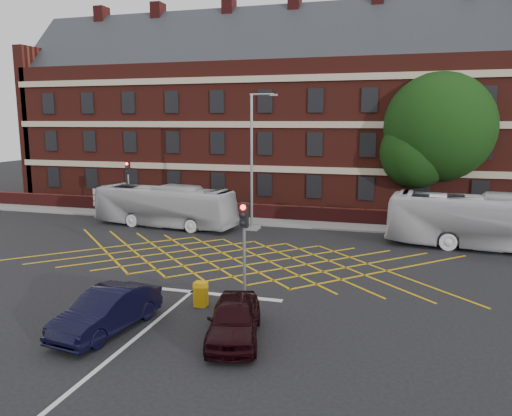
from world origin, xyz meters
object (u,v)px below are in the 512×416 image
(car_maroon, at_px, (234,319))
(traffic_light_far, at_px, (129,195))
(car_navy, at_px, (107,311))
(utility_cabinet, at_px, (201,294))
(street_lamp, at_px, (253,184))
(deciduous_tree, at_px, (437,135))
(direction_signs, at_px, (100,198))
(traffic_light_near, at_px, (244,267))
(bus_right, at_px, (491,222))
(bus_left, at_px, (165,206))

(car_maroon, relative_size, traffic_light_far, 0.98)
(car_navy, bearing_deg, utility_cabinet, 62.04)
(street_lamp, bearing_deg, traffic_light_far, 172.29)
(deciduous_tree, distance_m, direction_signs, 25.96)
(street_lamp, bearing_deg, car_navy, -90.66)
(traffic_light_near, bearing_deg, bus_right, 50.33)
(direction_signs, bearing_deg, street_lamp, -6.05)
(traffic_light_far, xyz_separation_m, direction_signs, (-2.55, -0.03, -0.39))
(car_navy, bearing_deg, bus_left, 117.76)
(direction_signs, bearing_deg, bus_left, -17.88)
(traffic_light_far, height_order, street_lamp, street_lamp)
(traffic_light_near, relative_size, direction_signs, 1.94)
(bus_left, distance_m, traffic_light_near, 16.81)
(car_maroon, xyz_separation_m, street_lamp, (-4.30, 16.75, 2.40))
(car_navy, relative_size, direction_signs, 2.05)
(traffic_light_near, bearing_deg, direction_signs, 136.82)
(bus_left, xyz_separation_m, direction_signs, (-6.56, 2.12, -0.06))
(bus_right, xyz_separation_m, car_maroon, (-10.30, -15.43, -0.89))
(deciduous_tree, height_order, street_lamp, deciduous_tree)
(street_lamp, bearing_deg, deciduous_tree, 32.19)
(utility_cabinet, bearing_deg, car_maroon, -48.17)
(bus_left, distance_m, bus_right, 20.78)
(street_lamp, bearing_deg, traffic_light_near, -74.76)
(bus_left, bearing_deg, traffic_light_far, 68.83)
(car_navy, xyz_separation_m, deciduous_tree, (12.20, 24.90, 5.53))
(utility_cabinet, bearing_deg, bus_right, 45.83)
(car_maroon, bearing_deg, bus_left, 109.88)
(deciduous_tree, bearing_deg, bus_right, -73.66)
(traffic_light_near, distance_m, street_lamp, 14.82)
(car_maroon, bearing_deg, traffic_light_far, 115.26)
(bus_left, height_order, traffic_light_far, traffic_light_far)
(deciduous_tree, bearing_deg, traffic_light_near, -110.43)
(car_navy, xyz_separation_m, street_lamp, (0.20, 17.35, 2.38))
(bus_left, distance_m, car_maroon, 19.12)
(bus_right, relative_size, direction_signs, 5.24)
(bus_right, height_order, utility_cabinet, bus_right)
(bus_left, xyz_separation_m, car_maroon, (10.48, -15.98, -0.73))
(utility_cabinet, bearing_deg, deciduous_tree, 65.47)
(direction_signs, bearing_deg, bus_right, -5.57)
(bus_right, distance_m, direction_signs, 27.46)
(bus_right, height_order, traffic_light_near, traffic_light_near)
(traffic_light_far, distance_m, street_lamp, 10.36)
(car_navy, height_order, traffic_light_far, traffic_light_far)
(street_lamp, distance_m, utility_cabinet, 14.62)
(car_navy, distance_m, street_lamp, 17.51)
(traffic_light_near, xyz_separation_m, street_lamp, (-3.88, 14.24, 1.35))
(car_navy, xyz_separation_m, traffic_light_near, (4.08, 3.11, 1.02))
(car_maroon, xyz_separation_m, traffic_light_near, (-0.42, 2.51, 1.05))
(street_lamp, bearing_deg, bus_left, -172.91)
(car_navy, relative_size, street_lamp, 0.50)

